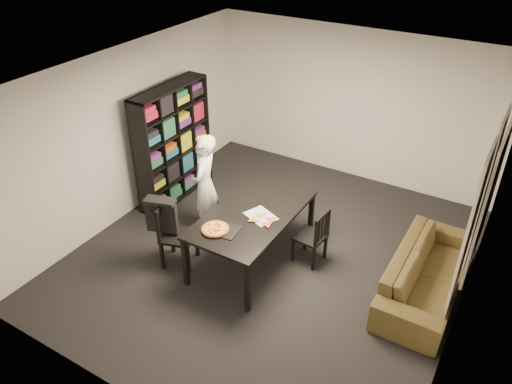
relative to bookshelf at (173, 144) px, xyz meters
The scene contains 16 objects.
room 2.26m from the bookshelf, 15.56° to the right, with size 5.01×5.51×2.61m.
window_pane 4.67m from the bookshelf, ahead, with size 0.02×1.40×1.60m, color black.
window_frame 4.67m from the bookshelf, ahead, with size 0.03×1.52×1.72m, color white.
curtain_left 4.59m from the bookshelf, ahead, with size 0.03×0.70×2.25m, color beige.
curtain_right 4.59m from the bookshelf, ahead, with size 0.03×0.70×2.25m, color beige.
bookshelf is the anchor object (origin of this frame).
dining_table 2.14m from the bookshelf, 22.55° to the right, with size 1.04×1.87×0.78m.
chair_left 1.81m from the bookshelf, 53.06° to the right, with size 0.54×0.54×0.93m.
chair_right 2.80m from the bookshelf, ahead, with size 0.41×0.41×0.82m.
draped_jacket 1.73m from the bookshelf, 57.02° to the right, with size 0.44×0.29×0.51m.
person 1.18m from the bookshelf, 29.28° to the right, with size 0.57×0.38×1.57m, color white.
baking_tray 2.28m from the bookshelf, 35.82° to the right, with size 0.40×0.32×0.01m, color black.
pepperoni_pizza 2.26m from the bookshelf, 38.17° to the right, with size 0.35×0.35×0.03m.
kitchen_towel 2.27m from the bookshelf, 21.46° to the right, with size 0.40×0.30×0.01m, color white.
pizza_slices 2.36m from the bookshelf, 22.25° to the right, with size 0.37×0.31×0.01m, color #E48747, non-canonical shape.
sofa 4.26m from the bookshelf, ahead, with size 2.08×0.81×0.61m, color #463D1C.
Camera 1 is at (2.64, -4.88, 4.51)m, focal length 35.00 mm.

